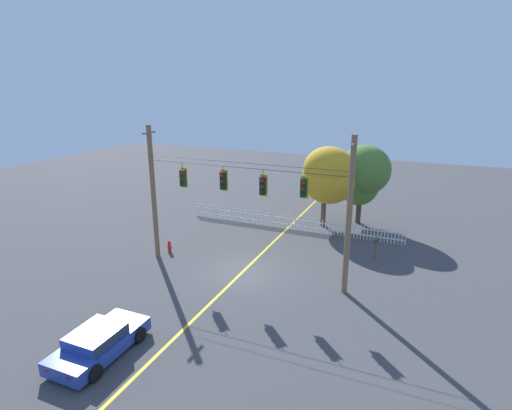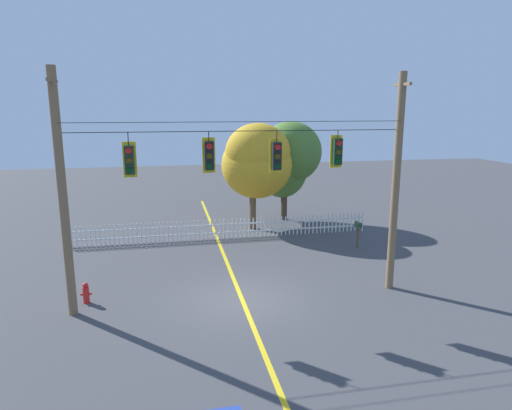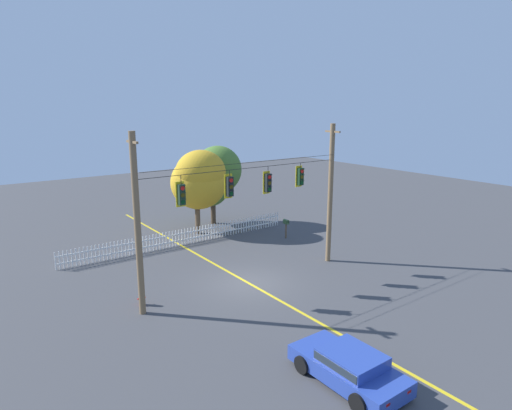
% 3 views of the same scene
% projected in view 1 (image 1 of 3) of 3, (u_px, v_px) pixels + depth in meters
% --- Properties ---
extents(ground, '(80.00, 80.00, 0.00)m').
position_uv_depth(ground, '(242.00, 272.00, 23.17)').
color(ground, '#424244').
extents(lane_centerline_stripe, '(0.16, 36.00, 0.01)m').
position_uv_depth(lane_centerline_stripe, '(242.00, 272.00, 23.17)').
color(lane_centerline_stripe, gold).
rests_on(lane_centerline_stripe, ground).
extents(signal_support_span, '(11.85, 1.10, 8.08)m').
position_uv_depth(signal_support_span, '(242.00, 203.00, 21.99)').
color(signal_support_span, brown).
rests_on(signal_support_span, ground).
extents(traffic_signal_southbound_primary, '(0.43, 0.38, 1.47)m').
position_uv_depth(traffic_signal_southbound_primary, '(183.00, 178.00, 23.07)').
color(traffic_signal_southbound_primary, black).
extents(traffic_signal_northbound_primary, '(0.43, 0.38, 1.40)m').
position_uv_depth(traffic_signal_northbound_primary, '(223.00, 180.00, 22.07)').
color(traffic_signal_northbound_primary, black).
extents(traffic_signal_westbound_side, '(0.43, 0.38, 1.45)m').
position_uv_depth(traffic_signal_westbound_side, '(263.00, 186.00, 21.22)').
color(traffic_signal_westbound_side, black).
extents(traffic_signal_eastbound_side, '(0.43, 0.38, 1.33)m').
position_uv_depth(traffic_signal_eastbound_side, '(304.00, 188.00, 20.36)').
color(traffic_signal_eastbound_side, black).
extents(white_picket_fence, '(16.03, 0.06, 1.06)m').
position_uv_depth(white_picket_fence, '(291.00, 222.00, 29.87)').
color(white_picket_fence, white).
rests_on(white_picket_fence, ground).
extents(autumn_maple_near_fence, '(4.00, 3.89, 6.02)m').
position_uv_depth(autumn_maple_near_fence, '(330.00, 175.00, 29.62)').
color(autumn_maple_near_fence, brown).
rests_on(autumn_maple_near_fence, ground).
extents(autumn_maple_mid, '(4.25, 3.40, 6.07)m').
position_uv_depth(autumn_maple_mid, '(360.00, 175.00, 30.17)').
color(autumn_maple_mid, '#473828').
rests_on(autumn_maple_mid, ground).
extents(parked_car, '(2.05, 4.08, 1.15)m').
position_uv_depth(parked_car, '(99.00, 341.00, 15.98)').
color(parked_car, '#28429E').
rests_on(parked_car, ground).
extents(fire_hydrant, '(0.38, 0.22, 0.76)m').
position_uv_depth(fire_hydrant, '(169.00, 246.00, 25.86)').
color(fire_hydrant, red).
rests_on(fire_hydrant, ground).
extents(roadside_mailbox, '(0.25, 0.44, 1.35)m').
position_uv_depth(roadside_mailbox, '(376.00, 242.00, 24.73)').
color(roadside_mailbox, brown).
rests_on(roadside_mailbox, ground).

